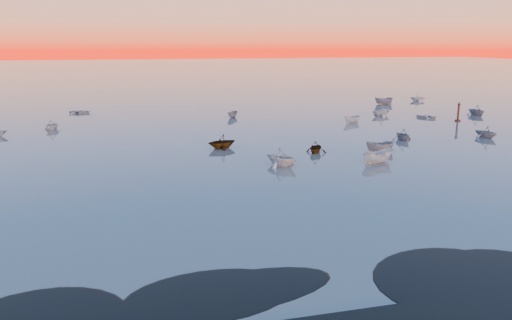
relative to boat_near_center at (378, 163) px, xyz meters
name	(u,v)px	position (x,y,z in m)	size (l,w,h in m)	color
ground	(185,99)	(-14.09, 73.34, 0.00)	(600.00, 600.00, 0.00)	#625751
mud_lobes	(386,286)	(-14.09, -27.66, 0.01)	(140.00, 6.00, 0.07)	black
moored_fleet	(219,130)	(-14.09, 26.34, 0.00)	(124.00, 58.00, 1.20)	silver
boat_near_center	(378,163)	(0.00, 0.00, 0.00)	(4.31, 1.82, 1.49)	silver
boat_near_right	(403,140)	(10.11, 11.74, 0.00)	(3.57, 1.60, 1.25)	slate
channel_marker	(458,113)	(28.80, 24.96, 1.40)	(0.99, 0.99, 3.54)	#40150D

